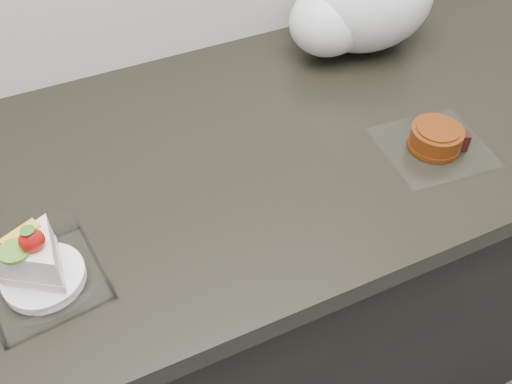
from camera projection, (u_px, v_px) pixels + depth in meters
name	position (u px, v px, depth m)	size (l,w,h in m)	color
counter	(214.00, 310.00, 1.25)	(2.04, 0.64, 0.90)	black
cake_tray	(40.00, 269.00, 0.74)	(0.16, 0.16, 0.12)	white
mooncake_wrap	(436.00, 139.00, 0.94)	(0.19, 0.18, 0.04)	white
plastic_bag	(361.00, 1.00, 1.09)	(0.35, 0.28, 0.25)	white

